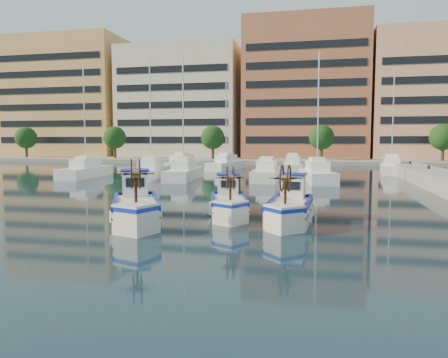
# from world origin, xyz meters

# --- Properties ---
(ground) EXTENTS (300.00, 300.00, 0.00)m
(ground) POSITION_xyz_m (0.00, 0.00, 0.00)
(ground) COLOR #172E3C
(ground) RESTS_ON ground
(waterfront) EXTENTS (180.00, 40.00, 25.60)m
(waterfront) POSITION_xyz_m (9.23, 65.04, 11.10)
(waterfront) COLOR gray
(waterfront) RESTS_ON ground
(yacht_marina) EXTENTS (41.37, 23.67, 11.50)m
(yacht_marina) POSITION_xyz_m (-3.13, 27.67, 0.53)
(yacht_marina) COLOR white
(yacht_marina) RESTS_ON ground
(fishing_boat_a) EXTENTS (3.59, 4.86, 2.93)m
(fishing_boat_a) POSITION_xyz_m (-4.08, -0.73, 0.81)
(fishing_boat_a) COLOR silver
(fishing_boat_a) RESTS_ON ground
(fishing_boat_b) EXTENTS (2.56, 4.18, 2.53)m
(fishing_boat_b) POSITION_xyz_m (-0.43, 1.84, 0.70)
(fishing_boat_b) COLOR silver
(fishing_boat_b) RESTS_ON ground
(fishing_boat_c) EXTENTS (1.95, 4.34, 2.67)m
(fishing_boat_c) POSITION_xyz_m (2.58, 0.85, 0.74)
(fishing_boat_c) COLOR silver
(fishing_boat_c) RESTS_ON ground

